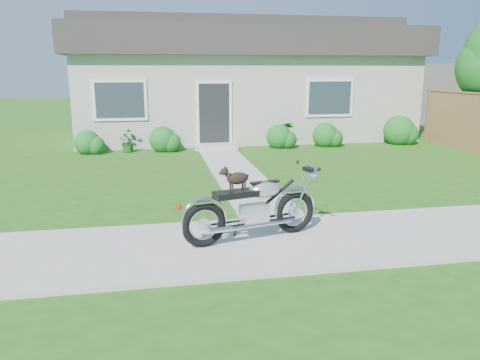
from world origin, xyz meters
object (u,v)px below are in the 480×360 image
potted_plant_left (127,141)px  potted_plant_right (287,135)px  house (241,80)px  motorcycle_with_dog (254,207)px

potted_plant_left → potted_plant_right: bearing=0.0°
house → potted_plant_right: house is taller
house → potted_plant_right: size_ratio=15.01×
potted_plant_left → motorcycle_with_dog: 8.74m
potted_plant_right → motorcycle_with_dog: motorcycle_with_dog is taller
potted_plant_right → motorcycle_with_dog: size_ratio=0.38×
house → potted_plant_right: bearing=-75.3°
house → potted_plant_left: 5.82m
potted_plant_left → motorcycle_with_dog: size_ratio=0.31×
potted_plant_left → house: bearing=38.5°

